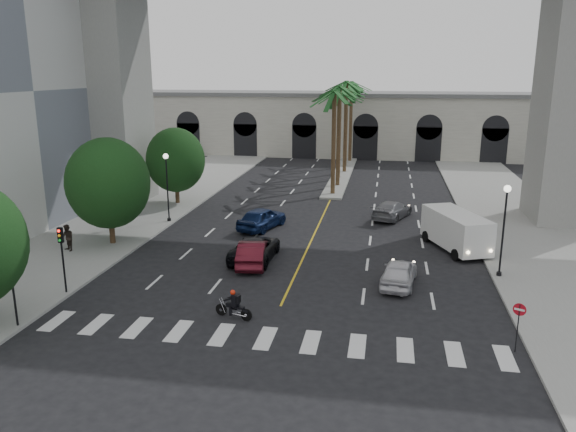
% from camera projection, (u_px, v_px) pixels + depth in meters
% --- Properties ---
extents(ground, '(140.00, 140.00, 0.00)m').
position_uv_depth(ground, '(272.00, 323.00, 25.97)').
color(ground, black).
rests_on(ground, ground).
extents(sidewalk_left, '(8.00, 100.00, 0.15)m').
position_uv_depth(sidewalk_left, '(120.00, 223.00, 42.79)').
color(sidewalk_left, gray).
rests_on(sidewalk_left, ground).
extents(sidewalk_right, '(8.00, 100.00, 0.15)m').
position_uv_depth(sidewalk_right, '(536.00, 244.00, 37.70)').
color(sidewalk_right, gray).
rests_on(sidewalk_right, ground).
extents(median, '(2.00, 24.00, 0.20)m').
position_uv_depth(median, '(341.00, 175.00, 62.15)').
color(median, gray).
rests_on(median, ground).
extents(pier_building, '(71.00, 10.50, 8.50)m').
position_uv_depth(pier_building, '(353.00, 123.00, 77.30)').
color(pier_building, beige).
rests_on(pier_building, ground).
extents(palm_a, '(3.20, 3.20, 10.30)m').
position_uv_depth(palm_a, '(335.00, 96.00, 50.36)').
color(palm_a, '#47331E').
rests_on(palm_a, ground).
extents(palm_b, '(3.20, 3.20, 10.60)m').
position_uv_depth(palm_b, '(340.00, 92.00, 54.09)').
color(palm_b, '#47331E').
rests_on(palm_b, ground).
extents(palm_c, '(3.20, 3.20, 10.10)m').
position_uv_depth(palm_c, '(340.00, 95.00, 58.06)').
color(palm_c, '#47331E').
rests_on(palm_c, ground).
extents(palm_d, '(3.20, 3.20, 10.90)m').
position_uv_depth(palm_d, '(346.00, 86.00, 61.63)').
color(palm_d, '#47331E').
rests_on(palm_d, ground).
extents(palm_e, '(3.20, 3.20, 10.40)m').
position_uv_depth(palm_e, '(347.00, 90.00, 65.60)').
color(palm_e, '#47331E').
rests_on(palm_e, ground).
extents(palm_f, '(3.20, 3.20, 10.70)m').
position_uv_depth(palm_f, '(352.00, 86.00, 69.29)').
color(palm_f, '#47331E').
rests_on(palm_f, ground).
extents(street_tree_mid, '(5.44, 5.44, 7.21)m').
position_uv_depth(street_tree_mid, '(108.00, 183.00, 36.64)').
color(street_tree_mid, '#382616').
rests_on(street_tree_mid, ground).
extents(street_tree_far, '(5.04, 5.04, 6.68)m').
position_uv_depth(street_tree_far, '(176.00, 160.00, 48.16)').
color(street_tree_far, '#382616').
rests_on(street_tree_far, ground).
extents(lamp_post_left_far, '(0.40, 0.40, 5.35)m').
position_uv_depth(lamp_post_left_far, '(167.00, 182.00, 42.34)').
color(lamp_post_left_far, black).
rests_on(lamp_post_left_far, ground).
extents(lamp_post_right, '(0.40, 0.40, 5.35)m').
position_uv_depth(lamp_post_right, '(504.00, 223.00, 30.85)').
color(lamp_post_right, black).
rests_on(lamp_post_right, ground).
extents(traffic_signal_near, '(0.25, 0.18, 3.65)m').
position_uv_depth(traffic_signal_near, '(11.00, 276.00, 24.87)').
color(traffic_signal_near, black).
rests_on(traffic_signal_near, ground).
extents(traffic_signal_far, '(0.25, 0.18, 3.65)m').
position_uv_depth(traffic_signal_far, '(62.00, 249.00, 28.68)').
color(traffic_signal_far, black).
rests_on(traffic_signal_far, ground).
extents(motorcycle_rider, '(1.91, 0.73, 1.42)m').
position_uv_depth(motorcycle_rider, '(235.00, 306.00, 26.37)').
color(motorcycle_rider, black).
rests_on(motorcycle_rider, ground).
extents(car_a, '(2.27, 4.46, 1.46)m').
position_uv_depth(car_a, '(399.00, 272.00, 30.45)').
color(car_a, silver).
rests_on(car_a, ground).
extents(car_b, '(2.20, 4.73, 1.50)m').
position_uv_depth(car_b, '(253.00, 253.00, 33.67)').
color(car_b, '#4D0F19').
rests_on(car_b, ground).
extents(car_c, '(2.49, 5.21, 1.43)m').
position_uv_depth(car_c, '(255.00, 248.00, 34.64)').
color(car_c, black).
rests_on(car_c, ground).
extents(car_d, '(3.60, 5.23, 1.41)m').
position_uv_depth(car_d, '(392.00, 210.00, 44.24)').
color(car_d, slate).
rests_on(car_d, ground).
extents(car_e, '(3.28, 5.17, 1.64)m').
position_uv_depth(car_e, '(262.00, 218.00, 41.31)').
color(car_e, '#0F1E47').
rests_on(car_e, ground).
extents(cargo_van, '(4.19, 6.16, 2.46)m').
position_uv_depth(cargo_van, '(456.00, 230.00, 36.28)').
color(cargo_van, silver).
rests_on(cargo_van, ground).
extents(pedestrian_b, '(1.06, 1.00, 1.73)m').
position_uv_depth(pedestrian_b, '(67.00, 238.00, 35.73)').
color(pedestrian_b, black).
rests_on(pedestrian_b, sidewalk_left).
extents(do_not_enter_sign, '(0.50, 0.24, 2.17)m').
position_uv_depth(do_not_enter_sign, '(519.00, 317.00, 22.96)').
color(do_not_enter_sign, black).
rests_on(do_not_enter_sign, ground).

